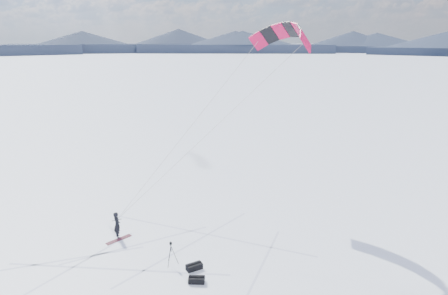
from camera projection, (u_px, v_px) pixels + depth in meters
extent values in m
plane|color=white|center=(144.00, 280.00, 18.15)|extent=(1800.00, 1800.00, 0.00)
cube|color=#1E243B|center=(358.00, 50.00, 304.94)|extent=(150.19, 119.71, 4.70)
cone|color=#1E243B|center=(358.00, 47.00, 304.29)|extent=(88.58, 88.58, 8.00)
cube|color=#1E243B|center=(231.00, 50.00, 324.63)|extent=(156.46, 80.45, 4.70)
cone|color=#1E243B|center=(231.00, 47.00, 323.98)|extent=(77.75, 77.75, 8.00)
cube|color=#1E243B|center=(106.00, 50.00, 311.04)|extent=(153.20, 57.23, 4.70)
cone|color=#1E243B|center=(106.00, 47.00, 310.38)|extent=(69.07, 69.07, 8.00)
cube|color=#B0B7D2|center=(111.00, 277.00, 18.38)|extent=(6.45, 7.79, 0.01)
cube|color=#B0B7D2|center=(145.00, 248.00, 20.89)|extent=(11.66, 3.07, 0.01)
cube|color=#B0B7D2|center=(217.00, 276.00, 18.41)|extent=(6.52, 4.83, 0.01)
cube|color=#B0B7D2|center=(238.00, 248.00, 20.91)|extent=(8.85, 4.87, 0.01)
imported|color=black|center=(118.00, 237.00, 22.04)|extent=(0.56, 0.68, 1.61)
cube|color=maroon|center=(119.00, 239.00, 21.75)|extent=(1.45, 1.06, 0.04)
cylinder|color=black|center=(175.00, 255.00, 19.28)|extent=(0.38, 0.07, 1.07)
cylinder|color=black|center=(170.00, 254.00, 19.40)|extent=(0.17, 0.36, 1.07)
cylinder|color=black|center=(169.00, 257.00, 19.11)|extent=(0.25, 0.32, 1.07)
cylinder|color=black|center=(171.00, 249.00, 19.16)|extent=(0.04, 0.04, 0.34)
cube|color=black|center=(171.00, 245.00, 19.10)|extent=(0.08, 0.08, 0.05)
cube|color=black|center=(171.00, 243.00, 19.07)|extent=(0.14, 0.10, 0.10)
cylinder|color=black|center=(171.00, 242.00, 19.16)|extent=(0.07, 0.10, 0.07)
cube|color=black|center=(194.00, 267.00, 18.92)|extent=(0.89, 0.61, 0.31)
cylinder|color=black|center=(194.00, 264.00, 18.87)|extent=(0.76, 0.30, 0.08)
cube|color=black|center=(197.00, 280.00, 17.91)|extent=(0.85, 0.57, 0.29)
cylinder|color=black|center=(197.00, 277.00, 17.86)|extent=(0.74, 0.28, 0.09)
cube|color=#C90B40|center=(305.00, 41.00, 21.81)|extent=(1.17, 0.99, 1.39)
cube|color=black|center=(304.00, 35.00, 22.49)|extent=(0.98, 1.09, 1.27)
cube|color=#C90B40|center=(299.00, 31.00, 23.28)|extent=(0.91, 1.12, 1.12)
cube|color=black|center=(291.00, 29.00, 24.10)|extent=(1.09, 1.11, 0.96)
cube|color=#C90B40|center=(281.00, 31.00, 24.88)|extent=(1.24, 1.06, 1.12)
cube|color=black|center=(270.00, 35.00, 25.56)|extent=(1.37, 0.93, 1.27)
cube|color=#C90B40|center=(258.00, 41.00, 26.07)|extent=(1.45, 0.74, 1.39)
cylinder|color=gray|center=(211.00, 131.00, 21.77)|extent=(11.40, 0.56, 10.00)
cylinder|color=gray|center=(194.00, 122.00, 23.90)|extent=(10.07, 5.40, 10.00)
cylinder|color=black|center=(117.00, 220.00, 21.73)|extent=(0.54, 0.18, 0.03)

